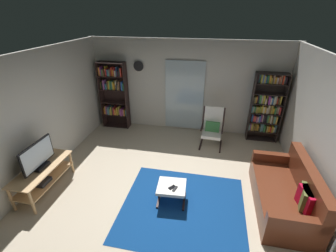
# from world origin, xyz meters

# --- Properties ---
(ground_plane) EXTENTS (7.02, 7.02, 0.00)m
(ground_plane) POSITION_xyz_m (0.00, 0.00, 0.00)
(ground_plane) COLOR #BEAD94
(wall_back) EXTENTS (5.60, 0.06, 2.60)m
(wall_back) POSITION_xyz_m (0.00, 2.90, 1.30)
(wall_back) COLOR beige
(wall_back) RESTS_ON ground
(wall_left) EXTENTS (0.06, 6.00, 2.60)m
(wall_left) POSITION_xyz_m (-2.70, 0.00, 1.30)
(wall_left) COLOR beige
(wall_left) RESTS_ON ground
(glass_door_panel) EXTENTS (1.10, 0.01, 2.00)m
(glass_door_panel) POSITION_xyz_m (-0.04, 2.83, 1.05)
(glass_door_panel) COLOR silver
(area_rug) EXTENTS (2.23, 2.02, 0.01)m
(area_rug) POSITION_xyz_m (0.40, -0.29, 0.00)
(area_rug) COLOR navy
(area_rug) RESTS_ON ground
(tv_stand) EXTENTS (0.52, 1.32, 0.54)m
(tv_stand) POSITION_xyz_m (-2.38, -0.37, 0.36)
(tv_stand) COLOR tan
(tv_stand) RESTS_ON ground
(television) EXTENTS (0.20, 0.81, 0.54)m
(television) POSITION_xyz_m (-2.37, -0.35, 0.79)
(television) COLOR black
(television) RESTS_ON tv_stand
(bookshelf_near_tv) EXTENTS (0.80, 0.30, 1.97)m
(bookshelf_near_tv) POSITION_xyz_m (-2.10, 2.65, 1.07)
(bookshelf_near_tv) COLOR black
(bookshelf_near_tv) RESTS_ON ground
(bookshelf_near_sofa) EXTENTS (0.79, 0.30, 1.87)m
(bookshelf_near_sofa) POSITION_xyz_m (2.16, 2.67, 0.95)
(bookshelf_near_sofa) COLOR #29211F
(bookshelf_near_sofa) RESTS_ON ground
(leather_sofa) EXTENTS (0.88, 1.83, 0.88)m
(leather_sofa) POSITION_xyz_m (2.21, 0.10, 0.31)
(leather_sofa) COLOR #5D2A18
(leather_sofa) RESTS_ON ground
(lounge_armchair) EXTENTS (0.60, 0.68, 1.02)m
(lounge_armchair) POSITION_xyz_m (0.82, 2.11, 0.53)
(lounge_armchair) COLOR black
(lounge_armchair) RESTS_ON ground
(ottoman) EXTENTS (0.55, 0.51, 0.36)m
(ottoman) POSITION_xyz_m (0.16, -0.16, 0.30)
(ottoman) COLOR white
(ottoman) RESTS_ON ground
(tv_remote) EXTENTS (0.08, 0.15, 0.02)m
(tv_remote) POSITION_xyz_m (0.23, -0.24, 0.37)
(tv_remote) COLOR black
(tv_remote) RESTS_ON ottoman
(cell_phone) EXTENTS (0.14, 0.15, 0.01)m
(cell_phone) POSITION_xyz_m (0.17, -0.21, 0.37)
(cell_phone) COLOR black
(cell_phone) RESTS_ON ottoman
(wall_clock) EXTENTS (0.29, 0.03, 0.29)m
(wall_clock) POSITION_xyz_m (-1.36, 2.82, 1.85)
(wall_clock) COLOR silver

